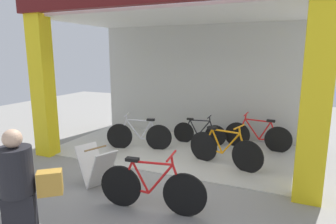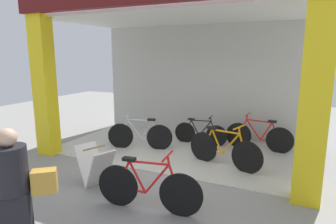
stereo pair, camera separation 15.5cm
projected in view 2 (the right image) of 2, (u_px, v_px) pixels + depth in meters
name	position (u px, v px, depth m)	size (l,w,h in m)	color
ground_plane	(152.00, 172.00, 6.08)	(20.49, 20.49, 0.00)	gray
shop_facade	(183.00, 63.00, 7.10)	(6.44, 3.46, 4.16)	beige
bicycle_inside_0	(140.00, 135.00, 7.51)	(1.63, 0.60, 0.93)	black
bicycle_inside_1	(224.00, 150.00, 6.32)	(1.71, 0.57, 0.97)	black
bicycle_inside_2	(200.00, 133.00, 7.91)	(1.47, 0.40, 0.81)	black
bicycle_inside_3	(259.00, 136.00, 7.42)	(1.69, 0.46, 0.93)	black
bicycle_parked_0	(148.00, 188.00, 4.54)	(1.73, 0.48, 0.96)	black
sandwich_board_sign	(95.00, 166.00, 5.45)	(0.88, 0.69, 0.75)	silver
pedestrian_0	(16.00, 192.00, 3.38)	(0.69, 0.64, 1.62)	black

